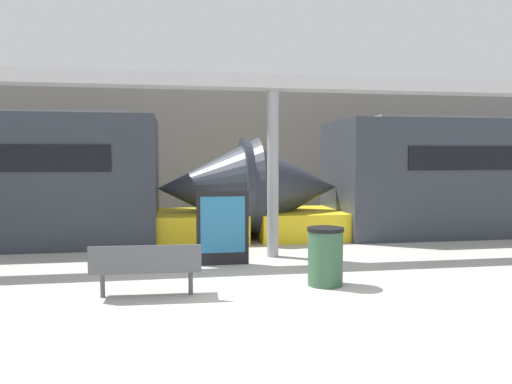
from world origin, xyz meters
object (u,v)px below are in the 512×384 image
at_px(bench_near, 146,266).
at_px(support_column_near, 273,174).
at_px(trash_bin, 325,256).
at_px(poster_board, 223,228).

xyz_separation_m(bench_near, support_column_near, (2.49, 2.76, 1.28)).
distance_m(bench_near, trash_bin, 2.88).
height_order(bench_near, support_column_near, support_column_near).
xyz_separation_m(bench_near, poster_board, (1.36, 2.10, 0.25)).
distance_m(trash_bin, support_column_near, 2.83).
xyz_separation_m(trash_bin, support_column_near, (-0.38, 2.50, 1.28)).
distance_m(trash_bin, poster_board, 2.40).
bearing_deg(poster_board, support_column_near, 30.16).
bearing_deg(support_column_near, poster_board, -149.84).
bearing_deg(poster_board, trash_bin, -50.69).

